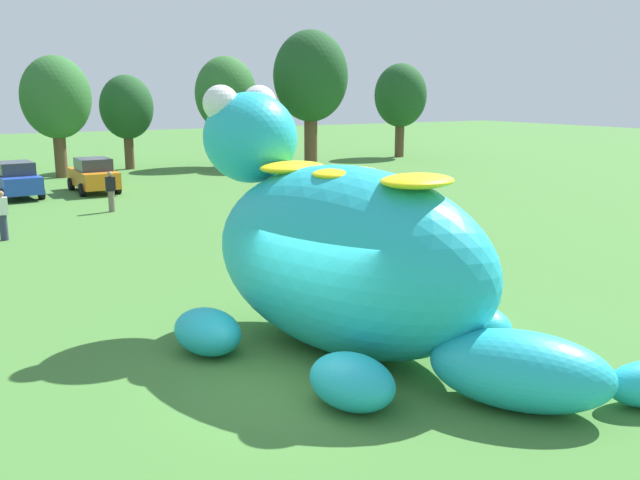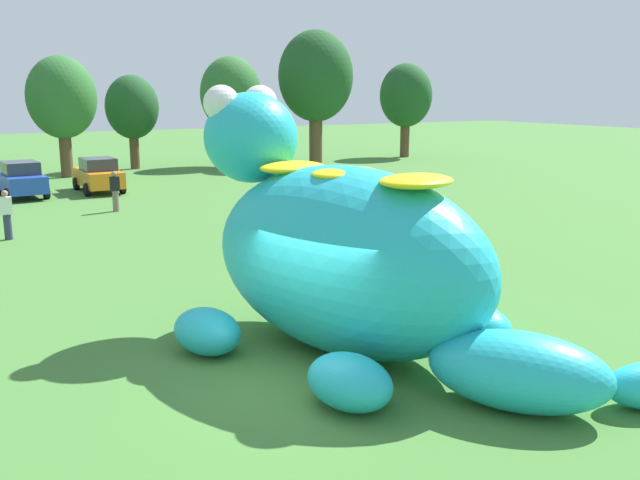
# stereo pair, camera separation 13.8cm
# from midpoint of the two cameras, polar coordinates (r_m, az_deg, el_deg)

# --- Properties ---
(ground_plane) EXTENTS (160.00, 160.00, 0.00)m
(ground_plane) POSITION_cam_midpoint_polar(r_m,az_deg,el_deg) (12.43, -1.61, -11.44)
(ground_plane) COLOR #427533
(giant_inflatable_creature) EXTENTS (7.07, 9.24, 5.13)m
(giant_inflatable_creature) POSITION_cam_midpoint_polar(r_m,az_deg,el_deg) (13.20, 2.53, -1.42)
(giant_inflatable_creature) COLOR #23B2C6
(giant_inflatable_creature) RESTS_ON ground
(car_blue) EXTENTS (2.15, 4.21, 1.72)m
(car_blue) POSITION_cam_midpoint_polar(r_m,az_deg,el_deg) (35.95, -23.50, 4.65)
(car_blue) COLOR #2347B7
(car_blue) RESTS_ON ground
(car_orange) EXTENTS (2.00, 4.13, 1.72)m
(car_orange) POSITION_cam_midpoint_polar(r_m,az_deg,el_deg) (36.47, -17.85, 5.17)
(car_orange) COLOR orange
(car_orange) RESTS_ON ground
(tree_centre) EXTENTS (3.96, 3.96, 7.02)m
(tree_centre) POSITION_cam_midpoint_polar(r_m,az_deg,el_deg) (43.24, -20.59, 10.98)
(tree_centre) COLOR brown
(tree_centre) RESTS_ON ground
(tree_centre_right) EXTENTS (3.40, 3.40, 6.03)m
(tree_centre_right) POSITION_cam_midpoint_polar(r_m,az_deg,el_deg) (46.64, -15.27, 10.56)
(tree_centre_right) COLOR brown
(tree_centre_right) RESTS_ON ground
(tree_mid_right) EXTENTS (4.10, 4.10, 7.28)m
(tree_mid_right) POSITION_cam_midpoint_polar(r_m,az_deg,el_deg) (47.18, -7.33, 11.89)
(tree_mid_right) COLOR brown
(tree_mid_right) RESTS_ON ground
(tree_right) EXTENTS (5.10, 5.10, 9.05)m
(tree_right) POSITION_cam_midpoint_polar(r_m,az_deg,el_deg) (47.84, -0.28, 13.38)
(tree_right) COLOR brown
(tree_right) RESTS_ON ground
(tree_far_right) EXTENTS (3.98, 3.98, 7.07)m
(tree_far_right) POSITION_cam_midpoint_polar(r_m,az_deg,el_deg) (53.75, 7.23, 11.79)
(tree_far_right) COLOR brown
(tree_far_right) RESTS_ON ground
(spectator_near_inflatable) EXTENTS (0.38, 0.26, 1.71)m
(spectator_near_inflatable) POSITION_cam_midpoint_polar(r_m,az_deg,el_deg) (30.26, -16.54, 3.89)
(spectator_near_inflatable) COLOR #726656
(spectator_near_inflatable) RESTS_ON ground
(spectator_mid_field) EXTENTS (0.38, 0.26, 1.71)m
(spectator_mid_field) POSITION_cam_midpoint_polar(r_m,az_deg,el_deg) (23.57, -1.14, 2.14)
(spectator_mid_field) COLOR black
(spectator_mid_field) RESTS_ON ground
(spectator_by_cars) EXTENTS (0.38, 0.26, 1.71)m
(spectator_by_cars) POSITION_cam_midpoint_polar(r_m,az_deg,el_deg) (25.72, -24.45, 1.89)
(spectator_by_cars) COLOR #2D334C
(spectator_by_cars) RESTS_ON ground
(spectator_wandering) EXTENTS (0.38, 0.26, 1.71)m
(spectator_wandering) POSITION_cam_midpoint_polar(r_m,az_deg,el_deg) (24.04, -1.14, 2.34)
(spectator_wandering) COLOR #2D334C
(spectator_wandering) RESTS_ON ground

